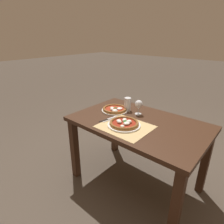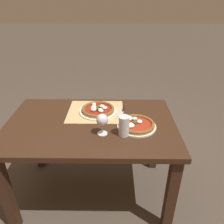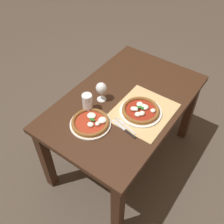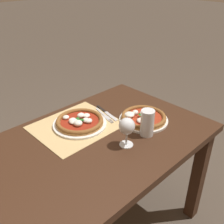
% 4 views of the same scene
% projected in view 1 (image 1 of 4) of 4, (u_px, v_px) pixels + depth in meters
% --- Properties ---
extents(ground_plane, '(24.00, 24.00, 0.00)m').
position_uv_depth(ground_plane, '(135.00, 182.00, 2.08)').
color(ground_plane, '#473D33').
extents(dining_table, '(1.28, 0.81, 0.74)m').
position_uv_depth(dining_table, '(138.00, 132.00, 1.84)').
color(dining_table, '#382114').
rests_on(dining_table, ground).
extents(paper_placemat, '(0.45, 0.38, 0.00)m').
position_uv_depth(paper_placemat, '(125.00, 127.00, 1.69)').
color(paper_placemat, tan).
rests_on(paper_placemat, dining_table).
extents(pizza_near, '(0.30, 0.30, 0.05)m').
position_uv_depth(pizza_near, '(124.00, 123.00, 1.70)').
color(pizza_near, silver).
rests_on(pizza_near, paper_placemat).
extents(pizza_far, '(0.28, 0.28, 0.05)m').
position_uv_depth(pizza_far, '(115.00, 109.00, 2.03)').
color(pizza_far, silver).
rests_on(pizza_far, dining_table).
extents(wine_glass, '(0.08, 0.08, 0.16)m').
position_uv_depth(wine_glass, '(139.00, 105.00, 1.92)').
color(wine_glass, silver).
rests_on(wine_glass, dining_table).
extents(pint_glass, '(0.07, 0.07, 0.15)m').
position_uv_depth(pint_glass, '(128.00, 105.00, 2.02)').
color(pint_glass, silver).
rests_on(pint_glass, dining_table).
extents(fork, '(0.06, 0.20, 0.00)m').
position_uv_depth(fork, '(112.00, 119.00, 1.82)').
color(fork, '#B7B7BC').
rests_on(fork, paper_placemat).
extents(knife, '(0.06, 0.21, 0.01)m').
position_uv_depth(knife, '(109.00, 119.00, 1.83)').
color(knife, black).
rests_on(knife, paper_placemat).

